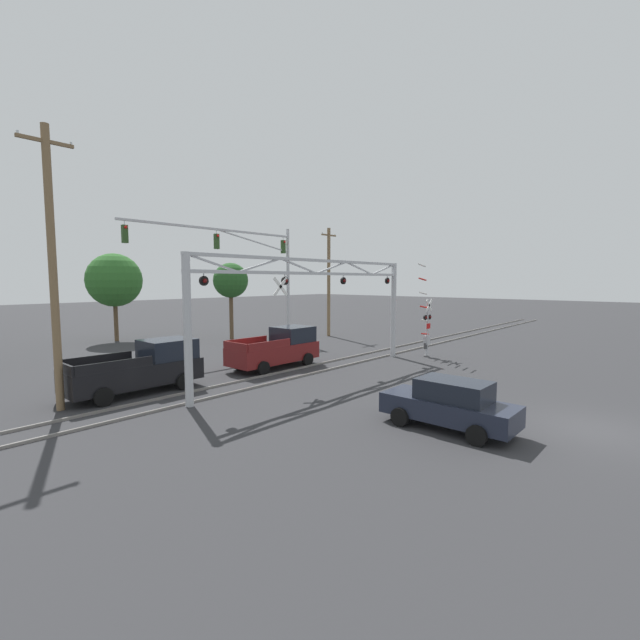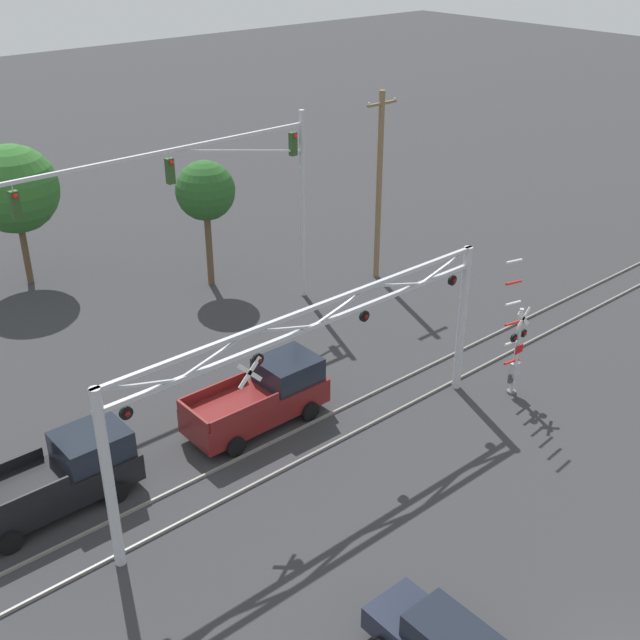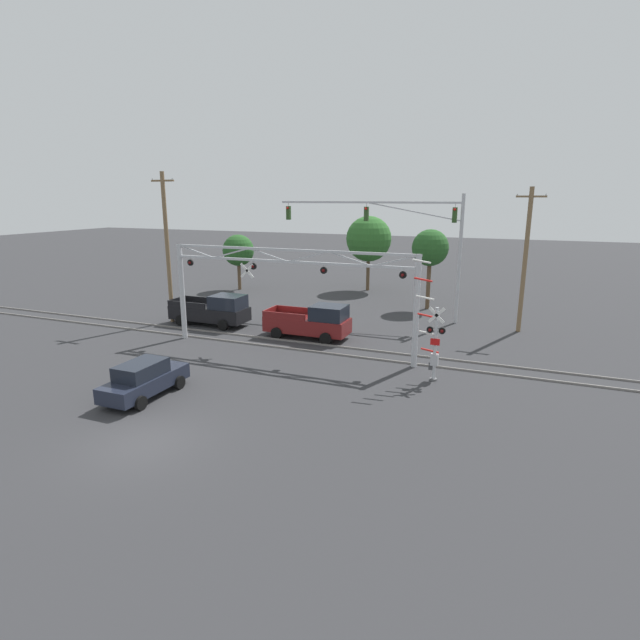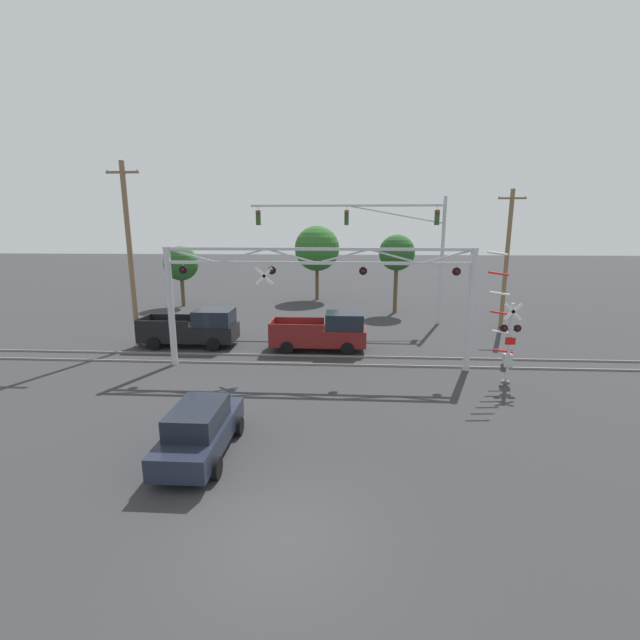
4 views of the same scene
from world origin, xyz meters
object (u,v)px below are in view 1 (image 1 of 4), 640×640
Objects in this scene: pickup_truck_lead at (278,348)px; background_tree_far_right_verge at (231,281)px; crossing_gantry at (316,298)px; crossing_signal_mast at (426,327)px; pickup_truck_following at (142,368)px; utility_pole_left at (53,267)px; sedan_waiting at (450,404)px; traffic_signal_span at (255,261)px; background_tree_far_left_verge at (114,280)px; utility_pole_right at (329,281)px.

pickup_truck_lead is 0.85× the size of background_tree_far_right_verge.
crossing_gantry reaches higher than crossing_signal_mast.
pickup_truck_following is 5.38m from utility_pole_left.
pickup_truck_following is 12.74m from sedan_waiting.
background_tree_far_left_verge is (-6.04, 9.91, -1.39)m from traffic_signal_span.
utility_pole_right is at bearing 28.62° from pickup_truck_lead.
crossing_gantry is at bearing -25.10° from pickup_truck_following.
background_tree_far_right_verge is (0.69, 3.91, -1.45)m from traffic_signal_span.
pickup_truck_following is at bearing 176.66° from pickup_truck_lead.
pickup_truck_following is 0.54× the size of utility_pole_left.
pickup_truck_lead is (0.17, 3.01, -2.87)m from crossing_gantry.
utility_pole_right is at bearing -5.59° from traffic_signal_span.
utility_pole_right is at bearing 15.65° from utility_pole_left.
crossing_signal_mast is 0.57× the size of utility_pole_left.
sedan_waiting is 0.69× the size of background_tree_far_right_verge.
pickup_truck_lead is (-8.27, 4.68, -0.89)m from crossing_signal_mast.
pickup_truck_lead is 14.18m from utility_pole_right.
background_tree_far_right_verge is (8.33, 22.71, 3.95)m from sedan_waiting.
crossing_gantry reaches higher than pickup_truck_lead.
crossing_signal_mast is 0.43× the size of traffic_signal_span.
background_tree_far_left_verge is (5.99, 16.76, 3.78)m from pickup_truck_following.
utility_pole_right reaches higher than crossing_gantry.
crossing_gantry reaches higher than pickup_truck_following.
crossing_gantry is 11.20m from utility_pole_left.
pickup_truck_lead is 1.24× the size of sedan_waiting.
traffic_signal_span is 16.93m from utility_pole_left.
utility_pole_right is (15.15, 18.07, 3.96)m from sedan_waiting.
pickup_truck_following is 0.60× the size of utility_pole_right.
pickup_truck_lead reaches higher than sedan_waiting.
utility_pole_left reaches higher than utility_pole_right.
utility_pole_right is at bearing -38.15° from background_tree_far_left_verge.
crossing_gantry reaches higher than sedan_waiting.
utility_pole_left reaches higher than crossing_gantry.
sedan_waiting is at bearing -109.27° from crossing_gantry.
pickup_truck_lead is at bearing -121.69° from traffic_signal_span.
traffic_signal_span is 2.17× the size of background_tree_far_right_verge.
background_tree_far_left_verge is at bearing 95.13° from pickup_truck_lead.
background_tree_far_left_verge is at bearing 61.41° from utility_pole_left.
background_tree_far_left_verge is (1.60, 28.71, 4.01)m from sedan_waiting.
sedan_waiting is at bearing -105.29° from pickup_truck_lead.
crossing_signal_mast is 16.42m from background_tree_far_right_verge.
background_tree_far_left_verge is (-9.81, 21.88, 2.89)m from crossing_signal_mast.
sedan_waiting is 0.42× the size of utility_pole_left.
background_tree_far_left_verge is (-13.55, 10.65, 0.05)m from utility_pole_right.
utility_pole_right reaches higher than sedan_waiting.
utility_pole_left is at bearing -175.09° from pickup_truck_following.
background_tree_far_left_verge is (-1.54, 17.20, 3.78)m from pickup_truck_lead.
crossing_signal_mast is 13.26m from traffic_signal_span.
crossing_signal_mast reaches higher than sedan_waiting.
pickup_truck_lead is 11.63m from utility_pole_left.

